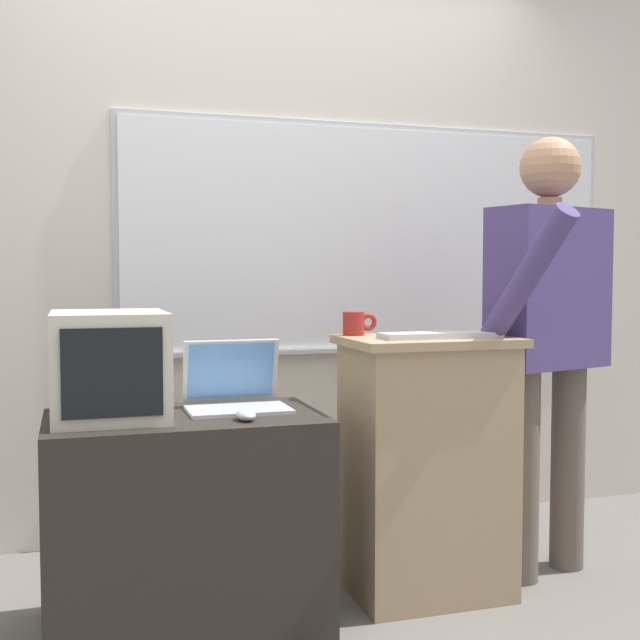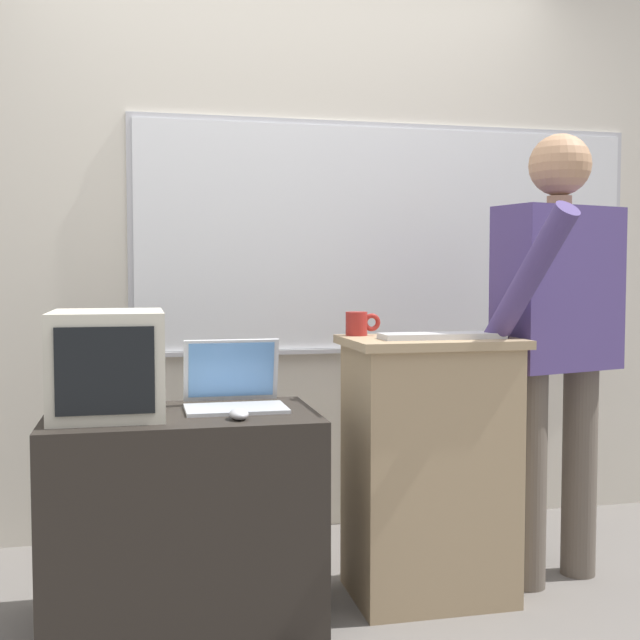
{
  "view_description": "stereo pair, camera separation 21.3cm",
  "coord_description": "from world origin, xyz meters",
  "px_view_note": "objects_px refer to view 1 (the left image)",
  "views": [
    {
      "loc": [
        -0.84,
        -2.15,
        1.15
      ],
      "look_at": [
        -0.02,
        0.51,
        0.99
      ],
      "focal_mm": 45.0,
      "sensor_mm": 36.0,
      "label": 1
    },
    {
      "loc": [
        -0.64,
        -2.2,
        1.15
      ],
      "look_at": [
        -0.02,
        0.51,
        0.99
      ],
      "focal_mm": 45.0,
      "sensor_mm": 36.0,
      "label": 2
    }
  ],
  "objects_px": {
    "person_presenter": "(549,321)",
    "lectern_podium": "(427,465)",
    "computer_mouse_by_laptop": "(246,415)",
    "wireless_keyboard": "(440,335)",
    "crt_monitor": "(109,365)",
    "computer_mouse_by_keyboard": "(496,332)",
    "side_desk": "(186,522)",
    "coffee_mug": "(355,323)",
    "laptop": "(234,388)"
  },
  "relations": [
    {
      "from": "wireless_keyboard",
      "to": "computer_mouse_by_laptop",
      "type": "bearing_deg",
      "value": -169.98
    },
    {
      "from": "crt_monitor",
      "to": "laptop",
      "type": "bearing_deg",
      "value": 8.29
    },
    {
      "from": "wireless_keyboard",
      "to": "crt_monitor",
      "type": "xyz_separation_m",
      "value": [
        -1.12,
        0.05,
        -0.07
      ]
    },
    {
      "from": "side_desk",
      "to": "computer_mouse_by_keyboard",
      "type": "distance_m",
      "value": 1.26
    },
    {
      "from": "lectern_podium",
      "to": "computer_mouse_by_laptop",
      "type": "distance_m",
      "value": 0.76
    },
    {
      "from": "computer_mouse_by_keyboard",
      "to": "crt_monitor",
      "type": "relative_size",
      "value": 0.23
    },
    {
      "from": "side_desk",
      "to": "wireless_keyboard",
      "type": "height_order",
      "value": "wireless_keyboard"
    },
    {
      "from": "person_presenter",
      "to": "lectern_podium",
      "type": "bearing_deg",
      "value": 167.18
    },
    {
      "from": "side_desk",
      "to": "person_presenter",
      "type": "distance_m",
      "value": 1.51
    },
    {
      "from": "side_desk",
      "to": "coffee_mug",
      "type": "bearing_deg",
      "value": 15.4
    },
    {
      "from": "crt_monitor",
      "to": "coffee_mug",
      "type": "bearing_deg",
      "value": 9.64
    },
    {
      "from": "lectern_podium",
      "to": "person_presenter",
      "type": "bearing_deg",
      "value": 2.95
    },
    {
      "from": "computer_mouse_by_keyboard",
      "to": "crt_monitor",
      "type": "distance_m",
      "value": 1.35
    },
    {
      "from": "wireless_keyboard",
      "to": "coffee_mug",
      "type": "xyz_separation_m",
      "value": [
        -0.24,
        0.2,
        0.03
      ]
    },
    {
      "from": "crt_monitor",
      "to": "computer_mouse_by_laptop",
      "type": "bearing_deg",
      "value": -24.01
    },
    {
      "from": "person_presenter",
      "to": "computer_mouse_by_laptop",
      "type": "bearing_deg",
      "value": 173.98
    },
    {
      "from": "computer_mouse_by_laptop",
      "to": "computer_mouse_by_keyboard",
      "type": "relative_size",
      "value": 1.0
    },
    {
      "from": "side_desk",
      "to": "wireless_keyboard",
      "type": "bearing_deg",
      "value": -1.41
    },
    {
      "from": "lectern_podium",
      "to": "crt_monitor",
      "type": "xyz_separation_m",
      "value": [
        -1.1,
        -0.0,
        0.4
      ]
    },
    {
      "from": "wireless_keyboard",
      "to": "side_desk",
      "type": "bearing_deg",
      "value": 178.59
    },
    {
      "from": "lectern_podium",
      "to": "coffee_mug",
      "type": "xyz_separation_m",
      "value": [
        -0.22,
        0.15,
        0.5
      ]
    },
    {
      "from": "computer_mouse_by_keyboard",
      "to": "laptop",
      "type": "bearing_deg",
      "value": 173.81
    },
    {
      "from": "laptop",
      "to": "crt_monitor",
      "type": "bearing_deg",
      "value": -171.71
    },
    {
      "from": "laptop",
      "to": "wireless_keyboard",
      "type": "bearing_deg",
      "value": -8.84
    },
    {
      "from": "lectern_podium",
      "to": "coffee_mug",
      "type": "distance_m",
      "value": 0.57
    },
    {
      "from": "coffee_mug",
      "to": "wireless_keyboard",
      "type": "bearing_deg",
      "value": -39.23
    },
    {
      "from": "laptop",
      "to": "coffee_mug",
      "type": "bearing_deg",
      "value": 10.82
    },
    {
      "from": "lectern_podium",
      "to": "side_desk",
      "type": "relative_size",
      "value": 1.06
    },
    {
      "from": "person_presenter",
      "to": "computer_mouse_by_keyboard",
      "type": "relative_size",
      "value": 16.63
    },
    {
      "from": "computer_mouse_by_laptop",
      "to": "laptop",
      "type": "bearing_deg",
      "value": 87.46
    },
    {
      "from": "computer_mouse_by_keyboard",
      "to": "crt_monitor",
      "type": "height_order",
      "value": "crt_monitor"
    },
    {
      "from": "computer_mouse_by_laptop",
      "to": "coffee_mug",
      "type": "bearing_deg",
      "value": 34.46
    },
    {
      "from": "laptop",
      "to": "computer_mouse_by_laptop",
      "type": "distance_m",
      "value": 0.24
    },
    {
      "from": "person_presenter",
      "to": "coffee_mug",
      "type": "height_order",
      "value": "person_presenter"
    },
    {
      "from": "person_presenter",
      "to": "wireless_keyboard",
      "type": "xyz_separation_m",
      "value": [
        -0.49,
        -0.08,
        -0.04
      ]
    },
    {
      "from": "lectern_podium",
      "to": "coffee_mug",
      "type": "relative_size",
      "value": 7.15
    },
    {
      "from": "person_presenter",
      "to": "crt_monitor",
      "type": "distance_m",
      "value": 1.61
    },
    {
      "from": "lectern_podium",
      "to": "computer_mouse_by_laptop",
      "type": "xyz_separation_m",
      "value": [
        -0.7,
        -0.18,
        0.25
      ]
    },
    {
      "from": "lectern_podium",
      "to": "crt_monitor",
      "type": "height_order",
      "value": "crt_monitor"
    },
    {
      "from": "computer_mouse_by_laptop",
      "to": "computer_mouse_by_keyboard",
      "type": "height_order",
      "value": "computer_mouse_by_keyboard"
    },
    {
      "from": "wireless_keyboard",
      "to": "person_presenter",
      "type": "bearing_deg",
      "value": 9.36
    },
    {
      "from": "person_presenter",
      "to": "wireless_keyboard",
      "type": "bearing_deg",
      "value": 173.59
    },
    {
      "from": "lectern_podium",
      "to": "laptop",
      "type": "height_order",
      "value": "lectern_podium"
    },
    {
      "from": "computer_mouse_by_keyboard",
      "to": "person_presenter",
      "type": "bearing_deg",
      "value": 15.04
    },
    {
      "from": "person_presenter",
      "to": "computer_mouse_by_laptop",
      "type": "xyz_separation_m",
      "value": [
        -1.21,
        -0.21,
        -0.26
      ]
    },
    {
      "from": "computer_mouse_by_keyboard",
      "to": "lectern_podium",
      "type": "bearing_deg",
      "value": 169.77
    },
    {
      "from": "computer_mouse_by_keyboard",
      "to": "coffee_mug",
      "type": "distance_m",
      "value": 0.51
    },
    {
      "from": "side_desk",
      "to": "wireless_keyboard",
      "type": "relative_size",
      "value": 2.01
    },
    {
      "from": "laptop",
      "to": "coffee_mug",
      "type": "relative_size",
      "value": 2.58
    },
    {
      "from": "person_presenter",
      "to": "laptop",
      "type": "height_order",
      "value": "person_presenter"
    }
  ]
}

